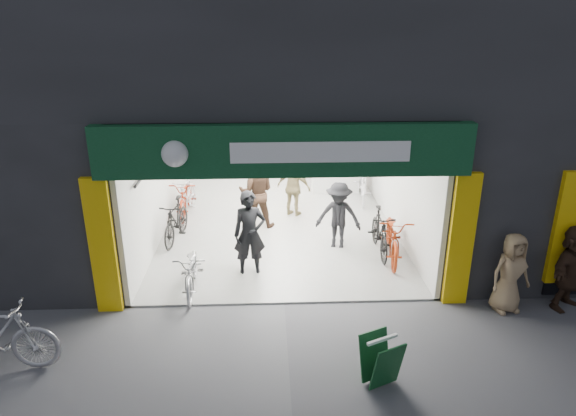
{
  "coord_description": "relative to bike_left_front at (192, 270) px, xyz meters",
  "views": [
    {
      "loc": [
        -0.3,
        -8.49,
        5.22
      ],
      "look_at": [
        0.13,
        1.5,
        1.39
      ],
      "focal_mm": 32.0,
      "sensor_mm": 36.0,
      "label": 1
    }
  ],
  "objects": [
    {
      "name": "bike_right_front",
      "position": [
        4.05,
        1.52,
        0.07
      ],
      "size": [
        0.54,
        1.77,
        1.06
      ],
      "primitive_type": "imported",
      "rotation": [
        0.0,
        0.0,
        -0.02
      ],
      "color": "black",
      "rests_on": "ground"
    },
    {
      "name": "ground",
      "position": [
        1.8,
        -0.6,
        -0.45
      ],
      "size": [
        60.0,
        60.0,
        0.0
      ],
      "primitive_type": "plane",
      "color": "#56565B",
      "rests_on": "ground"
    },
    {
      "name": "bike_left_midback",
      "position": [
        -0.7,
        4.18,
        0.06
      ],
      "size": [
        0.71,
        1.97,
        1.03
      ],
      "primitive_type": "imported",
      "rotation": [
        0.0,
        0.0,
        -0.01
      ],
      "color": "maroon",
      "rests_on": "ground"
    },
    {
      "name": "bike_left_back",
      "position": [
        -0.7,
        4.23,
        0.08
      ],
      "size": [
        0.71,
        1.83,
        1.07
      ],
      "primitive_type": "imported",
      "rotation": [
        0.0,
        0.0,
        -0.12
      ],
      "color": "silver",
      "rests_on": "ground"
    },
    {
      "name": "customer_a",
      "position": [
        1.13,
        0.68,
        0.47
      ],
      "size": [
        0.71,
        0.51,
        1.84
      ],
      "primitive_type": "imported",
      "rotation": [
        0.0,
        0.0,
        0.1
      ],
      "color": "black",
      "rests_on": "ground"
    },
    {
      "name": "sandwich_board",
      "position": [
        3.14,
        -2.89,
        -0.03
      ],
      "size": [
        0.67,
        0.67,
        0.77
      ],
      "rotation": [
        0.0,
        0.0,
        0.43
      ],
      "color": "#10421E",
      "rests_on": "ground"
    },
    {
      "name": "customer_b",
      "position": [
        1.23,
        3.24,
        0.49
      ],
      "size": [
        0.96,
        0.77,
        1.89
      ],
      "primitive_type": "imported",
      "rotation": [
        0.0,
        0.0,
        3.08
      ],
      "color": "#382519",
      "rests_on": "ground"
    },
    {
      "name": "bike_right_mid",
      "position": [
        4.3,
        1.29,
        0.09
      ],
      "size": [
        1.0,
        2.14,
        1.08
      ],
      "primitive_type": "imported",
      "rotation": [
        0.0,
        0.0,
        -0.14
      ],
      "color": "#9A2C0E",
      "rests_on": "ground"
    },
    {
      "name": "pedestrian_near",
      "position": [
        5.92,
        -0.96,
        0.32
      ],
      "size": [
        0.84,
        0.63,
        1.54
      ],
      "primitive_type": "imported",
      "rotation": [
        0.0,
        0.0,
        0.2
      ],
      "color": "#977B58",
      "rests_on": "ground"
    },
    {
      "name": "bike_left_midfront",
      "position": [
        -0.7,
        2.43,
        0.07
      ],
      "size": [
        0.75,
        1.81,
        1.05
      ],
      "primitive_type": "imported",
      "rotation": [
        0.0,
        0.0,
        -0.15
      ],
      "color": "black",
      "rests_on": "ground"
    },
    {
      "name": "pedestrian_far",
      "position": [
        7.09,
        -0.9,
        0.37
      ],
      "size": [
        1.55,
        1.21,
        1.64
      ],
      "primitive_type": "imported",
      "rotation": [
        0.0,
        0.0,
        0.55
      ],
      "color": "#39261A",
      "rests_on": "ground"
    },
    {
      "name": "bike_right_back",
      "position": [
        4.3,
        5.04,
        0.15
      ],
      "size": [
        0.83,
        2.06,
        1.21
      ],
      "primitive_type": "imported",
      "rotation": [
        0.0,
        0.0,
        -0.13
      ],
      "color": "silver",
      "rests_on": "ground"
    },
    {
      "name": "building",
      "position": [
        2.71,
        4.39,
        3.86
      ],
      "size": [
        17.0,
        10.27,
        8.0
      ],
      "color": "#232326",
      "rests_on": "ground"
    },
    {
      "name": "customer_c",
      "position": [
        3.14,
        1.84,
        0.36
      ],
      "size": [
        1.16,
        0.83,
        1.62
      ],
      "primitive_type": "imported",
      "rotation": [
        0.0,
        0.0,
        -0.24
      ],
      "color": "black",
      "rests_on": "ground"
    },
    {
      "name": "customer_d",
      "position": [
        2.22,
        3.92,
        0.37
      ],
      "size": [
        1.04,
        0.81,
        1.65
      ],
      "primitive_type": "imported",
      "rotation": [
        0.0,
        0.0,
        2.65
      ],
      "color": "#8E7F53",
      "rests_on": "ground"
    },
    {
      "name": "bike_left_front",
      "position": [
        0.0,
        0.0,
        0.0
      ],
      "size": [
        0.68,
        1.76,
        0.91
      ],
      "primitive_type": "imported",
      "rotation": [
        0.0,
        0.0,
        0.05
      ],
      "color": "#A2A2A6",
      "rests_on": "ground"
    }
  ]
}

